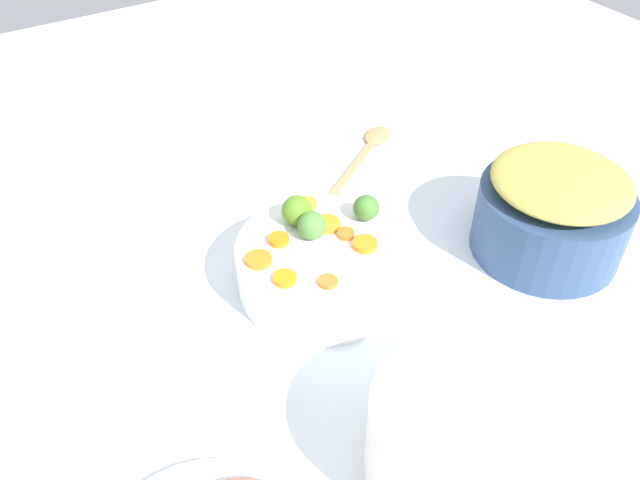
# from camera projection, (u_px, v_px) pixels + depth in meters

# --- Properties ---
(tabletop) EXTENTS (2.40, 2.40, 0.02)m
(tabletop) POSITION_uv_depth(u_px,v_px,m) (337.00, 303.00, 0.93)
(tabletop) COLOR white
(tabletop) RESTS_ON ground
(serving_bowl_carrots) EXTENTS (0.23, 0.23, 0.08)m
(serving_bowl_carrots) POSITION_uv_depth(u_px,v_px,m) (320.00, 266.00, 0.92)
(serving_bowl_carrots) COLOR white
(serving_bowl_carrots) RESTS_ON tabletop
(metal_pot) EXTENTS (0.22, 0.22, 0.11)m
(metal_pot) POSITION_uv_depth(u_px,v_px,m) (550.00, 221.00, 0.97)
(metal_pot) COLOR navy
(metal_pot) RESTS_ON tabletop
(stuffing_mound) EXTENTS (0.20, 0.20, 0.04)m
(stuffing_mound) POSITION_uv_depth(u_px,v_px,m) (562.00, 181.00, 0.92)
(stuffing_mound) COLOR #B1A448
(stuffing_mound) RESTS_ON metal_pot
(carrot_slice_0) EXTENTS (0.05, 0.05, 0.01)m
(carrot_slice_0) POSITION_uv_depth(u_px,v_px,m) (327.00, 224.00, 0.93)
(carrot_slice_0) COLOR orange
(carrot_slice_0) RESTS_ON serving_bowl_carrots
(carrot_slice_1) EXTENTS (0.05, 0.05, 0.01)m
(carrot_slice_1) POSITION_uv_depth(u_px,v_px,m) (259.00, 260.00, 0.87)
(carrot_slice_1) COLOR orange
(carrot_slice_1) RESTS_ON serving_bowl_carrots
(carrot_slice_2) EXTENTS (0.03, 0.03, 0.01)m
(carrot_slice_2) POSITION_uv_depth(u_px,v_px,m) (346.00, 234.00, 0.91)
(carrot_slice_2) COLOR orange
(carrot_slice_2) RESTS_ON serving_bowl_carrots
(carrot_slice_3) EXTENTS (0.05, 0.05, 0.01)m
(carrot_slice_3) POSITION_uv_depth(u_px,v_px,m) (366.00, 245.00, 0.89)
(carrot_slice_3) COLOR orange
(carrot_slice_3) RESTS_ON serving_bowl_carrots
(carrot_slice_4) EXTENTS (0.04, 0.04, 0.01)m
(carrot_slice_4) POSITION_uv_depth(u_px,v_px,m) (279.00, 240.00, 0.90)
(carrot_slice_4) COLOR orange
(carrot_slice_4) RESTS_ON serving_bowl_carrots
(carrot_slice_5) EXTENTS (0.03, 0.03, 0.01)m
(carrot_slice_5) POSITION_uv_depth(u_px,v_px,m) (328.00, 282.00, 0.84)
(carrot_slice_5) COLOR orange
(carrot_slice_5) RESTS_ON serving_bowl_carrots
(carrot_slice_6) EXTENTS (0.03, 0.03, 0.01)m
(carrot_slice_6) POSITION_uv_depth(u_px,v_px,m) (286.00, 279.00, 0.84)
(carrot_slice_6) COLOR orange
(carrot_slice_6) RESTS_ON serving_bowl_carrots
(carrot_slice_7) EXTENTS (0.04, 0.04, 0.01)m
(carrot_slice_7) POSITION_uv_depth(u_px,v_px,m) (306.00, 204.00, 0.96)
(carrot_slice_7) COLOR orange
(carrot_slice_7) RESTS_ON serving_bowl_carrots
(brussels_sprout_0) EXTENTS (0.04, 0.04, 0.04)m
(brussels_sprout_0) POSITION_uv_depth(u_px,v_px,m) (366.00, 208.00, 0.93)
(brussels_sprout_0) COLOR #43782F
(brussels_sprout_0) RESTS_ON serving_bowl_carrots
(brussels_sprout_1) EXTENTS (0.04, 0.04, 0.04)m
(brussels_sprout_1) POSITION_uv_depth(u_px,v_px,m) (312.00, 225.00, 0.90)
(brussels_sprout_1) COLOR #4F893A
(brussels_sprout_1) RESTS_ON serving_bowl_carrots
(brussels_sprout_2) EXTENTS (0.04, 0.04, 0.04)m
(brussels_sprout_2) POSITION_uv_depth(u_px,v_px,m) (297.00, 210.00, 0.92)
(brussels_sprout_2) COLOR #538824
(brussels_sprout_2) RESTS_ON serving_bowl_carrots
(wooden_spoon) EXTENTS (0.19, 0.27, 0.01)m
(wooden_spoon) POSITION_uv_depth(u_px,v_px,m) (367.00, 150.00, 1.21)
(wooden_spoon) COLOR tan
(wooden_spoon) RESTS_ON tabletop
(casserole_dish) EXTENTS (0.22, 0.22, 0.12)m
(casserole_dish) POSITION_uv_depth(u_px,v_px,m) (469.00, 443.00, 0.68)
(casserole_dish) COLOR white
(casserole_dish) RESTS_ON tabletop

